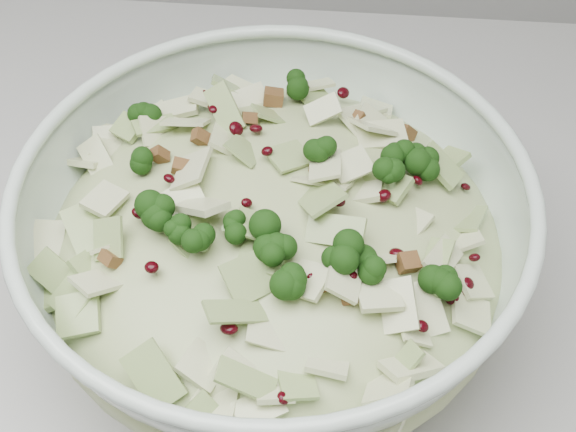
% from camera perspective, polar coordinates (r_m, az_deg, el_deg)
% --- Properties ---
extents(mixing_bowl, '(0.36, 0.36, 0.13)m').
position_cam_1_polar(mixing_bowl, '(0.53, -0.97, -2.29)').
color(mixing_bowl, silver).
rests_on(mixing_bowl, counter).
extents(salad, '(0.37, 0.37, 0.13)m').
position_cam_1_polar(salad, '(0.51, -1.00, -0.80)').
color(salad, '#B9C788').
rests_on(salad, mixing_bowl).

